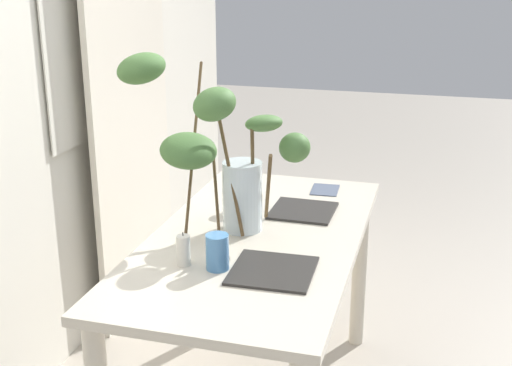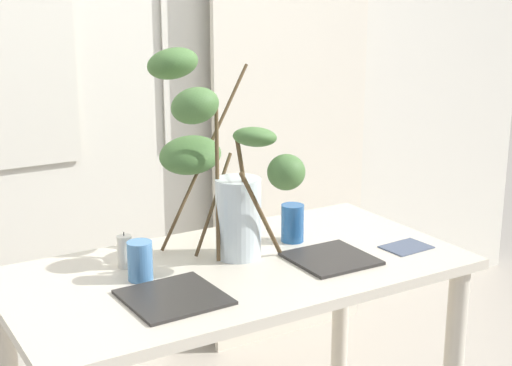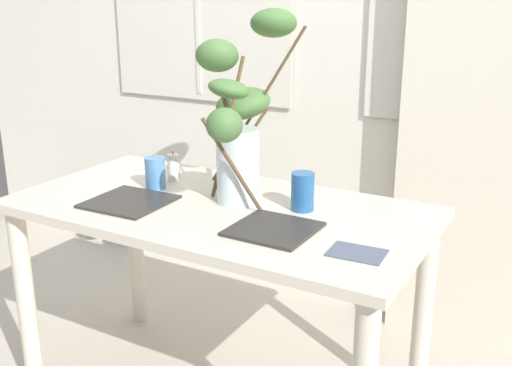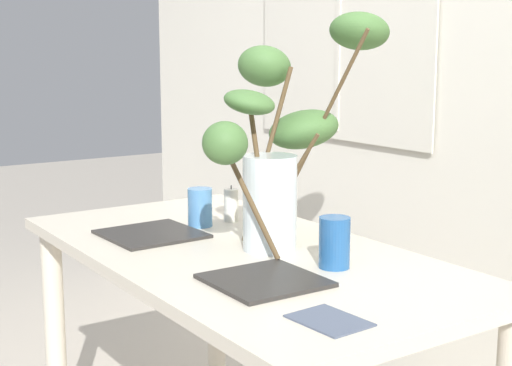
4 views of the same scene
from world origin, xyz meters
name	(u,v)px [view 3 (image 3 of 4)]	position (x,y,z in m)	size (l,w,h in m)	color
back_wall_with_windows	(336,16)	(0.00, 1.00, 1.37)	(4.64, 0.14, 2.73)	silver
curtain_sheer_side	(506,84)	(0.77, 0.85, 1.14)	(0.80, 0.03, 2.28)	silver
dining_table	(218,239)	(0.00, 0.00, 0.65)	(1.43, 0.74, 0.78)	beige
vase_with_branches	(241,108)	(0.01, 0.15, 1.09)	(0.38, 0.72, 0.66)	silver
drinking_glass_blue_left	(155,173)	(-0.30, 0.05, 0.84)	(0.08, 0.08, 0.12)	#4C84BC
drinking_glass_blue_right	(303,191)	(0.27, 0.10, 0.84)	(0.08, 0.08, 0.13)	#235693
plate_square_left	(129,202)	(-0.28, -0.13, 0.78)	(0.26, 0.26, 0.01)	#2D2B28
plate_square_right	(274,229)	(0.28, -0.11, 0.78)	(0.24, 0.24, 0.01)	#2D2B28
napkin_folded	(357,253)	(0.56, -0.15, 0.78)	(0.15, 0.11, 0.00)	#4C566B
pillar_candle	(173,167)	(-0.30, 0.16, 0.83)	(0.04, 0.04, 0.11)	silver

